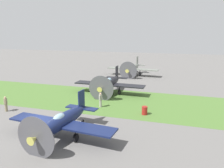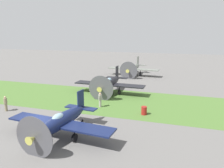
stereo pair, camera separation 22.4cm
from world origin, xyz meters
The scene contains 8 objects.
ground_plane centered at (0.00, 0.00, 0.00)m, with size 160.00×160.00×0.00m, color #605E5B.
grass_verge centered at (0.00, -10.56, 0.00)m, with size 120.00×11.00×0.01m, color #476B2D.
airplane_lead centered at (-2.39, 0.34, 1.43)m, with size 9.63×7.62×3.42m.
airplane_wingman centered at (-2.00, -13.93, 1.53)m, with size 10.21×8.12×3.66m.
airplane_trail centered at (-2.42, -28.19, 1.56)m, with size 10.43×8.25×3.72m.
ground_crew_chief centered at (6.80, -3.32, 0.91)m, with size 0.48×0.47×1.73m.
ground_crew_mechanic centered at (-2.79, -7.82, 0.91)m, with size 0.38×0.63×1.73m.
fuel_drum centered at (-8.16, -6.88, 0.45)m, with size 0.60×0.60×0.90m, color maroon.
Camera 2 is at (-11.57, 15.42, 8.63)m, focal length 35.29 mm.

